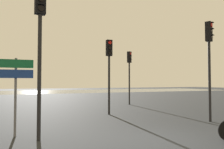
{
  "coord_description": "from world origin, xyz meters",
  "views": [
    {
      "loc": [
        -4.01,
        -5.51,
        1.79
      ],
      "look_at": [
        0.5,
        5.0,
        2.2
      ],
      "focal_mm": 35.0,
      "sensor_mm": 36.0,
      "label": 1
    }
  ],
  "objects_px": {
    "traffic_light_far_right": "(129,68)",
    "direction_sign_post": "(16,82)",
    "traffic_light_near_right": "(209,52)",
    "traffic_light_near_left": "(40,33)",
    "traffic_light_center": "(109,62)"
  },
  "relations": [
    {
      "from": "traffic_light_far_right",
      "to": "direction_sign_post",
      "type": "height_order",
      "value": "traffic_light_far_right"
    },
    {
      "from": "traffic_light_near_left",
      "to": "direction_sign_post",
      "type": "relative_size",
      "value": 1.85
    },
    {
      "from": "traffic_light_near_right",
      "to": "traffic_light_far_right",
      "type": "relative_size",
      "value": 1.07
    },
    {
      "from": "traffic_light_near_right",
      "to": "traffic_light_far_right",
      "type": "xyz_separation_m",
      "value": [
        0.18,
        8.21,
        -0.19
      ]
    },
    {
      "from": "traffic_light_far_right",
      "to": "direction_sign_post",
      "type": "relative_size",
      "value": 1.65
    },
    {
      "from": "traffic_light_center",
      "to": "direction_sign_post",
      "type": "xyz_separation_m",
      "value": [
        -4.75,
        -3.37,
        -1.12
      ]
    },
    {
      "from": "traffic_light_near_right",
      "to": "direction_sign_post",
      "type": "distance_m",
      "value": 8.27
    },
    {
      "from": "traffic_light_near_left",
      "to": "traffic_light_far_right",
      "type": "distance_m",
      "value": 11.46
    },
    {
      "from": "traffic_light_near_left",
      "to": "traffic_light_near_right",
      "type": "height_order",
      "value": "traffic_light_near_left"
    },
    {
      "from": "direction_sign_post",
      "to": "traffic_light_near_left",
      "type": "bearing_deg",
      "value": 132.86
    },
    {
      "from": "traffic_light_near_left",
      "to": "traffic_light_center",
      "type": "distance_m",
      "value": 5.86
    },
    {
      "from": "traffic_light_near_right",
      "to": "traffic_light_far_right",
      "type": "bearing_deg",
      "value": -116.56
    },
    {
      "from": "traffic_light_near_right",
      "to": "direction_sign_post",
      "type": "xyz_separation_m",
      "value": [
        -8.13,
        0.51,
        -1.38
      ]
    },
    {
      "from": "traffic_light_far_right",
      "to": "direction_sign_post",
      "type": "xyz_separation_m",
      "value": [
        -8.32,
        -7.7,
        -1.19
      ]
    },
    {
      "from": "traffic_light_far_right",
      "to": "traffic_light_center",
      "type": "bearing_deg",
      "value": 18.76
    }
  ]
}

